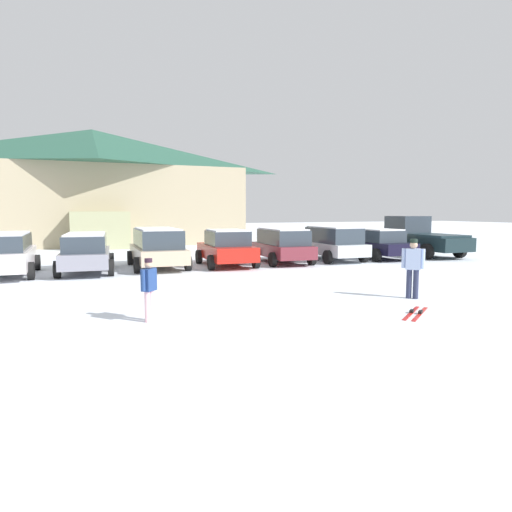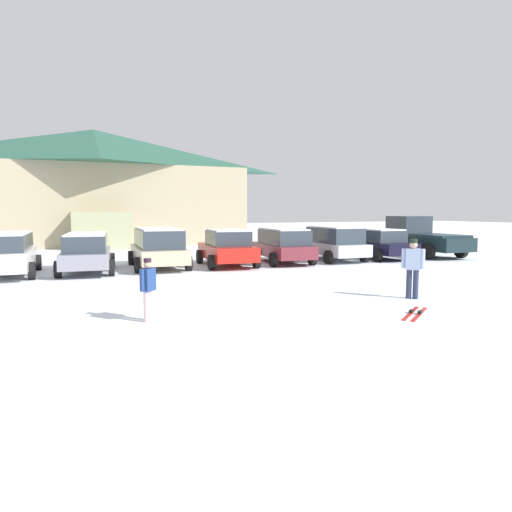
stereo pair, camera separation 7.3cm
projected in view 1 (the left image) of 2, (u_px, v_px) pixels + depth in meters
name	position (u px, v px, depth m)	size (l,w,h in m)	color
ground	(403.00, 376.00, 6.76)	(160.00, 160.00, 0.00)	white
ski_lodge	(94.00, 186.00, 33.87)	(21.37, 11.32, 8.41)	tan
parked_white_suv	(6.00, 253.00, 17.07)	(2.15, 4.72, 1.63)	white
parked_grey_wagon	(86.00, 251.00, 18.03)	(2.39, 4.49, 1.57)	gray
parked_beige_suv	(157.00, 246.00, 19.54)	(2.38, 4.86, 1.71)	#C1A88B
parked_red_sedan	(226.00, 248.00, 20.18)	(2.38, 4.15, 1.62)	#B21D14
parked_maroon_van	(282.00, 244.00, 21.35)	(2.33, 4.23, 1.63)	maroon
parked_silver_wagon	(333.00, 242.00, 22.43)	(2.27, 4.17, 1.68)	silver
parked_black_sedan	(377.00, 243.00, 23.39)	(2.25, 4.31, 1.53)	black
pickup_truck	(418.00, 237.00, 25.13)	(2.50, 5.71, 2.15)	#17272A
skier_teen_in_navy_coat	(149.00, 286.00, 10.04)	(0.39, 0.41, 1.41)	beige
skier_adult_in_blue_parka	(413.00, 265.00, 12.67)	(0.49, 0.45, 1.67)	#2A2F4B
pair_of_skis	(416.00, 313.00, 10.85)	(1.48, 1.24, 0.08)	red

